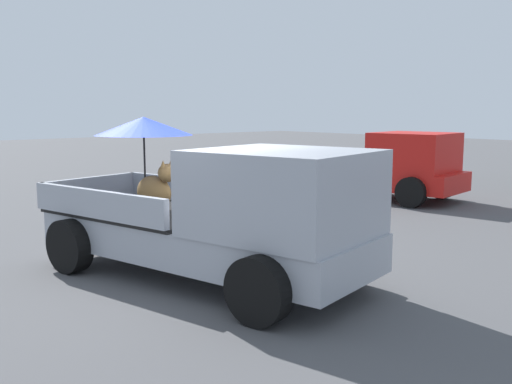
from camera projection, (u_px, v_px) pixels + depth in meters
ground_plane at (202, 277)px, 8.26m from camera, size 80.00×80.00×0.00m
pickup_truck_main at (223, 213)px, 7.88m from camera, size 5.32×3.05×2.29m
pickup_truck_red at (380, 166)px, 15.60m from camera, size 5.01×2.70×1.80m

